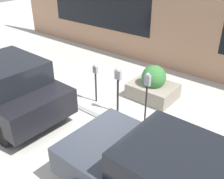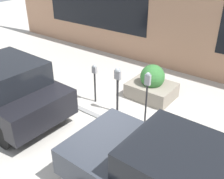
{
  "view_description": "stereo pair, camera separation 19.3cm",
  "coord_description": "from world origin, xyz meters",
  "px_view_note": "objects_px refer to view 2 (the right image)",
  "views": [
    {
      "loc": [
        -4.06,
        4.84,
        4.4
      ],
      "look_at": [
        0.0,
        -0.16,
        0.93
      ],
      "focal_mm": 42.0,
      "sensor_mm": 36.0,
      "label": 1
    },
    {
      "loc": [
        -3.91,
        4.96,
        4.4
      ],
      "look_at": [
        0.0,
        -0.16,
        0.93
      ],
      "focal_mm": 42.0,
      "sensor_mm": 36.0,
      "label": 2
    }
  ],
  "objects_px": {
    "parked_car_middle": "(5,88)",
    "planter_box": "(152,85)",
    "parking_meter_second": "(118,81)",
    "parking_meter_middle": "(95,76)",
    "parking_meter_nearest": "(147,87)"
  },
  "relations": [
    {
      "from": "planter_box",
      "to": "parking_meter_second",
      "type": "bearing_deg",
      "value": 75.99
    },
    {
      "from": "parking_meter_nearest",
      "to": "parking_meter_middle",
      "type": "xyz_separation_m",
      "value": [
        1.91,
        -0.06,
        -0.25
      ]
    },
    {
      "from": "parking_meter_nearest",
      "to": "planter_box",
      "type": "xyz_separation_m",
      "value": [
        0.61,
        -1.42,
        -0.72
      ]
    },
    {
      "from": "parking_meter_nearest",
      "to": "parking_meter_second",
      "type": "relative_size",
      "value": 1.08
    },
    {
      "from": "parking_meter_nearest",
      "to": "parking_meter_second",
      "type": "bearing_deg",
      "value": 0.41
    },
    {
      "from": "parked_car_middle",
      "to": "parking_meter_middle",
      "type": "bearing_deg",
      "value": -124.29
    },
    {
      "from": "parking_meter_second",
      "to": "parked_car_middle",
      "type": "height_order",
      "value": "parked_car_middle"
    },
    {
      "from": "parking_meter_second",
      "to": "planter_box",
      "type": "relative_size",
      "value": 1.0
    },
    {
      "from": "parking_meter_nearest",
      "to": "planter_box",
      "type": "distance_m",
      "value": 1.71
    },
    {
      "from": "parking_meter_second",
      "to": "parking_meter_middle",
      "type": "xyz_separation_m",
      "value": [
        0.94,
        -0.07,
        -0.14
      ]
    },
    {
      "from": "parking_meter_second",
      "to": "planter_box",
      "type": "distance_m",
      "value": 1.6
    },
    {
      "from": "planter_box",
      "to": "parked_car_middle",
      "type": "distance_m",
      "value": 4.51
    },
    {
      "from": "parking_meter_second",
      "to": "parking_meter_middle",
      "type": "relative_size",
      "value": 1.13
    },
    {
      "from": "parking_meter_nearest",
      "to": "parked_car_middle",
      "type": "relative_size",
      "value": 0.4
    },
    {
      "from": "parked_car_middle",
      "to": "planter_box",
      "type": "bearing_deg",
      "value": -127.47
    }
  ]
}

